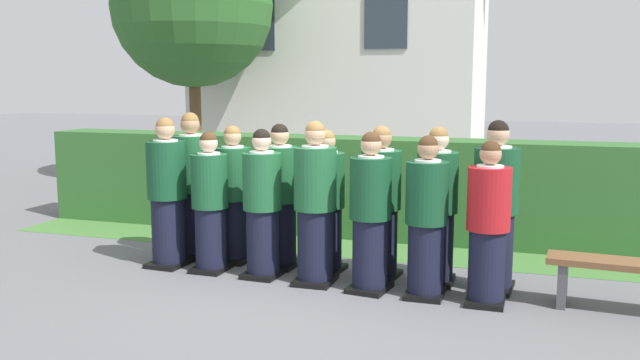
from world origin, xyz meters
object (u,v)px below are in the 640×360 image
Objects in this scene: student_front_row_2 at (262,207)px; student_rear_row_3 at (326,205)px; student_in_red_blazer at (488,227)px; student_front_row_4 at (370,216)px; student_front_row_1 at (210,205)px; student_front_row_3 at (315,207)px; student_front_row_5 at (426,221)px; student_rear_row_4 at (381,206)px; student_rear_row_5 at (437,210)px; student_rear_row_1 at (233,197)px; wooden_bench at (628,275)px; student_rear_row_6 at (495,210)px; student_rear_row_0 at (192,188)px; student_rear_row_2 at (280,199)px; student_front_row_0 at (167,196)px.

student_front_row_2 reaches higher than student_rear_row_3.
student_rear_row_3 reaches higher than student_in_red_blazer.
student_front_row_4 reaches higher than student_rear_row_3.
student_rear_row_3 is (1.22, 0.36, 0.01)m from student_front_row_1.
student_front_row_5 is at bearing -4.79° from student_front_row_3.
student_front_row_3 is 0.44m from student_rear_row_3.
student_rear_row_5 reaches higher than student_rear_row_4.
student_rear_row_4 is at bearing 15.90° from student_front_row_2.
student_rear_row_1 is 1.77m from student_rear_row_4.
student_front_row_1 is 1.08× the size of wooden_bench.
student_front_row_3 is 1.81m from student_rear_row_6.
student_front_row_1 is 0.63m from student_front_row_2.
student_rear_row_0 is 1.21× the size of wooden_bench.
student_rear_row_4 is at bearing 33.39° from student_front_row_3.
student_front_row_1 is 0.97× the size of student_front_row_2.
wooden_bench is (1.78, -0.39, -0.42)m from student_rear_row_5.
student_rear_row_5 reaches higher than student_front_row_4.
student_front_row_4 is (0.60, -0.08, -0.04)m from student_front_row_3.
student_rear_row_5 is (1.19, 0.38, -0.03)m from student_front_row_3.
student_front_row_5 is at bearing -41.31° from student_rear_row_4.
student_front_row_3 is 1.75m from student_in_red_blazer.
student_front_row_4 is at bearing -25.37° from student_rear_row_2.
student_front_row_3 is 1.28m from student_rear_row_1.
student_front_row_2 is 0.43m from student_rear_row_2.
student_rear_row_5 is (0.03, 0.48, 0.03)m from student_front_row_5.
student_rear_row_5 is at bearing -2.53° from student_rear_row_3.
student_front_row_0 is 1.07× the size of student_front_row_5.
student_front_row_4 reaches higher than student_front_row_2.
student_in_red_blazer is at bearing -4.02° from student_front_row_1.
student_rear_row_0 is 1.06× the size of student_rear_row_5.
student_rear_row_0 is at bearing 175.59° from student_rear_row_4.
student_rear_row_3 is at bearing 33.14° from student_front_row_2.
student_rear_row_2 is at bearing 31.01° from student_front_row_1.
student_front_row_1 is 1.87m from student_rear_row_4.
student_rear_row_1 reaches higher than student_front_row_5.
student_rear_row_3 is (1.15, -0.09, -0.01)m from student_rear_row_1.
student_rear_row_2 reaches higher than student_front_row_4.
student_front_row_5 is at bearing -4.10° from student_front_row_1.
student_front_row_0 reaches higher than student_rear_row_1.
student_front_row_0 is 0.99× the size of student_rear_row_6.
student_rear_row_2 is at bearing 176.45° from student_rear_row_6.
wooden_bench is at bearing -7.06° from student_rear_row_0.
student_front_row_3 is at bearing -146.61° from student_rear_row_4.
student_in_red_blazer is at bearing -94.27° from student_rear_row_6.
student_rear_row_2 is (1.22, 0.36, -0.03)m from student_front_row_0.
student_front_row_2 is 0.93× the size of student_rear_row_6.
student_front_row_2 is at bearing -3.13° from student_front_row_0.
student_front_row_5 is 0.92× the size of student_rear_row_6.
student_rear_row_1 is at bearing 139.86° from student_front_row_2.
student_front_row_3 is at bearing -3.71° from student_front_row_0.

